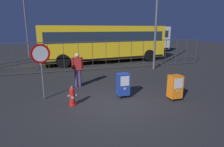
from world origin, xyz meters
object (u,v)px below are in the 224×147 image
at_px(stop_sign, 41,60).
at_px(pedestrian, 78,68).
at_px(fire_hydrant, 72,96).
at_px(bus_near, 104,42).
at_px(newspaper_box_primary, 175,86).
at_px(bus_far, 127,38).
at_px(street_light_far_left, 25,16).
at_px(newspaper_box_secondary, 123,84).

bearing_deg(stop_sign, pedestrian, 38.56).
distance_m(stop_sign, pedestrian, 2.08).
bearing_deg(fire_hydrant, bus_near, 67.52).
height_order(fire_hydrant, newspaper_box_primary, newspaper_box_primary).
xyz_separation_m(stop_sign, pedestrian, (1.54, 1.23, -0.65)).
bearing_deg(pedestrian, bus_near, 64.54).
height_order(pedestrian, bus_near, bus_near).
bearing_deg(newspaper_box_primary, fire_hydrant, 169.90).
relative_size(newspaper_box_primary, bus_near, 0.10).
relative_size(bus_far, street_light_far_left, 1.58).
xyz_separation_m(bus_near, bus_far, (3.97, 4.76, 0.00)).
distance_m(fire_hydrant, pedestrian, 2.37).
height_order(newspaper_box_secondary, street_light_far_left, street_light_far_left).
bearing_deg(bus_far, newspaper_box_secondary, -120.70).
bearing_deg(fire_hydrant, bus_far, 60.70).
distance_m(fire_hydrant, bus_near, 9.58).
bearing_deg(fire_hydrant, stop_sign, 135.70).
distance_m(newspaper_box_primary, pedestrian, 4.52).
xyz_separation_m(fire_hydrant, newspaper_box_primary, (3.94, -0.70, 0.22)).
bearing_deg(stop_sign, newspaper_box_primary, -18.94).
relative_size(fire_hydrant, pedestrian, 0.45).
xyz_separation_m(fire_hydrant, pedestrian, (0.52, 2.23, 0.60)).
xyz_separation_m(stop_sign, street_light_far_left, (-1.81, 12.72, 2.35)).
bearing_deg(bus_far, street_light_far_left, 170.65).
bearing_deg(stop_sign, fire_hydrant, -44.30).
relative_size(newspaper_box_primary, street_light_far_left, 0.15).
bearing_deg(pedestrian, stop_sign, -141.44).
relative_size(fire_hydrant, newspaper_box_secondary, 0.73).
relative_size(newspaper_box_secondary, bus_far, 0.09).
bearing_deg(bus_near, stop_sign, -126.32).
bearing_deg(bus_near, pedestrian, -120.84).
xyz_separation_m(fire_hydrant, street_light_far_left, (-2.84, 13.72, 3.60)).
relative_size(pedestrian, bus_far, 0.16).
bearing_deg(stop_sign, newspaper_box_secondary, -14.02).
distance_m(bus_far, street_light_far_left, 10.67).
bearing_deg(bus_far, pedestrian, -130.32).
bearing_deg(stop_sign, street_light_far_left, 98.10).
bearing_deg(newspaper_box_primary, bus_near, 91.90).
bearing_deg(street_light_far_left, stop_sign, -81.90).
distance_m(fire_hydrant, stop_sign, 1.90).
distance_m(stop_sign, bus_near, 9.05).
relative_size(fire_hydrant, bus_far, 0.07).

